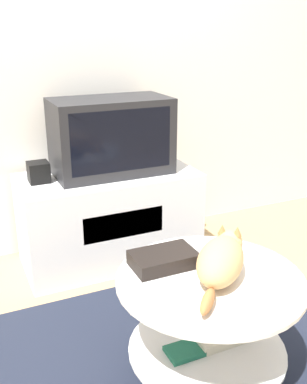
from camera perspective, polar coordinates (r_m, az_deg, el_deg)
ground_plane at (r=2.04m, az=4.12°, el=-21.79°), size 12.00×12.00×0.00m
wall_back at (r=2.83m, az=-9.62°, el=18.71°), size 8.00×0.05×2.60m
rug at (r=2.03m, az=4.13°, el=-21.58°), size 1.53×1.42×0.02m
tv_stand at (r=2.74m, az=-5.60°, el=-3.24°), size 1.04×0.50×0.55m
tv at (r=2.62m, az=-5.39°, el=7.06°), size 0.67×0.36×0.44m
speaker at (r=2.57m, az=-14.38°, el=2.46°), size 0.11×0.11×0.11m
coffee_table at (r=1.82m, az=7.04°, el=-15.15°), size 0.71×0.71×0.46m
dvd_box at (r=1.77m, az=1.29°, el=-8.52°), size 0.25×0.16×0.06m
cat at (r=1.71m, az=8.62°, el=-8.42°), size 0.39×0.41×0.15m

